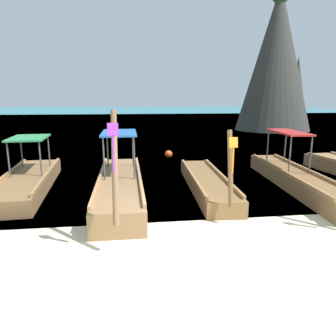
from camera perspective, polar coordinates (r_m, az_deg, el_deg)
ground at (r=6.73m, az=3.81°, el=-14.01°), size 120.00×120.00×0.00m
sea_water at (r=67.31m, az=-6.54°, el=9.88°), size 120.00×120.00×0.00m
longtail_boat_yellow_ribbon at (r=11.53m, az=-24.33°, el=-2.14°), size 1.80×6.16×2.38m
longtail_boat_violet_ribbon at (r=9.83m, az=-8.76°, el=-3.18°), size 1.29×6.92×2.80m
longtail_boat_orange_ribbon at (r=10.53m, az=7.09°, el=-2.71°), size 1.35×5.80×2.29m
longtail_boat_turquoise_ribbon at (r=11.56m, az=22.40°, el=-1.77°), size 1.57×7.37×2.61m
karst_rock at (r=33.08m, az=19.48°, el=17.91°), size 7.60×7.11×13.39m
mooring_buoy_near at (r=16.24m, az=0.11°, el=2.57°), size 0.39×0.39×0.39m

